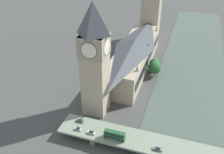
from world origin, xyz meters
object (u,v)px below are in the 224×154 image
parliament_hall (135,54)px  car_southbound_mid (91,133)px  victoria_tower (151,14)px  road_bridge (184,152)px  clock_tower (95,59)px  car_southbound_tail (80,121)px  car_southbound_lead (158,149)px  car_northbound_tail (78,129)px  double_decker_bus_mid (115,135)px

parliament_hall → car_southbound_mid: size_ratio=22.72×
victoria_tower → road_bridge: (-46.46, 145.92, -22.76)m
clock_tower → car_southbound_mid: (-7.29, 26.44, -31.01)m
car_southbound_mid → car_southbound_tail: (9.86, -6.67, -0.01)m
clock_tower → car_southbound_tail: clock_tower is taller
victoria_tower → car_southbound_tail: bearing=85.0°
car_southbound_lead → car_southbound_tail: 46.70m
victoria_tower → car_northbound_tail: size_ratio=14.39×
car_southbound_lead → car_southbound_mid: 36.32m
road_bridge → car_southbound_tail: bearing=-2.9°
parliament_hall → car_northbound_tail: size_ratio=24.36×
parliament_hall → road_bridge: bearing=119.1°
car_northbound_tail → car_southbound_lead: 44.46m
parliament_hall → car_northbound_tail: bearing=82.8°
victoria_tower → car_southbound_lead: victoria_tower is taller
double_decker_bus_mid → car_northbound_tail: size_ratio=2.83×
car_northbound_tail → car_southbound_mid: 8.15m
road_bridge → victoria_tower: bearing=-72.3°
double_decker_bus_mid → car_southbound_tail: double_decker_bus_mid is taller
car_southbound_tail → double_decker_bus_mid: bearing=164.8°
double_decker_bus_mid → car_southbound_tail: size_ratio=2.56×
parliament_hall → victoria_tower: (0.06, -62.43, 14.31)m
victoria_tower → car_southbound_tail: victoria_tower is taller
road_bridge → car_southbound_mid: car_southbound_mid is taller
double_decker_bus_mid → clock_tower: bearing=-51.7°
car_southbound_lead → car_southbound_mid: size_ratio=1.09×
road_bridge → car_southbound_lead: size_ratio=28.51×
road_bridge → car_southbound_tail: car_southbound_tail is taller
car_southbound_mid → victoria_tower: bearing=-91.0°
parliament_hall → car_southbound_tail: bearing=81.1°
parliament_hall → victoria_tower: 64.05m
double_decker_bus_mid → road_bridge: bearing=-174.8°
car_southbound_lead → car_northbound_tail: bearing=-0.9°
road_bridge → car_southbound_mid: (49.19, 3.65, 1.79)m
double_decker_bus_mid → car_southbound_lead: size_ratio=2.42×
parliament_hall → victoria_tower: size_ratio=1.69×
road_bridge → car_northbound_tail: car_northbound_tail is taller
clock_tower → car_southbound_lead: 59.82m
victoria_tower → car_northbound_tail: 151.04m
parliament_hall → road_bridge: size_ratio=0.73×
victoria_tower → double_decker_bus_mid: victoria_tower is taller
parliament_hall → clock_tower: size_ratio=1.41×
clock_tower → car_northbound_tail: bearing=88.1°
victoria_tower → road_bridge: size_ratio=0.43×
car_southbound_lead → car_southbound_mid: bearing=-0.4°
car_southbound_tail → clock_tower: bearing=-97.4°
parliament_hall → double_decker_bus_mid: bearing=96.9°
double_decker_bus_mid → victoria_tower: bearing=-86.0°
parliament_hall → car_northbound_tail: parliament_hall is taller
double_decker_bus_mid → car_northbound_tail: 21.49m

